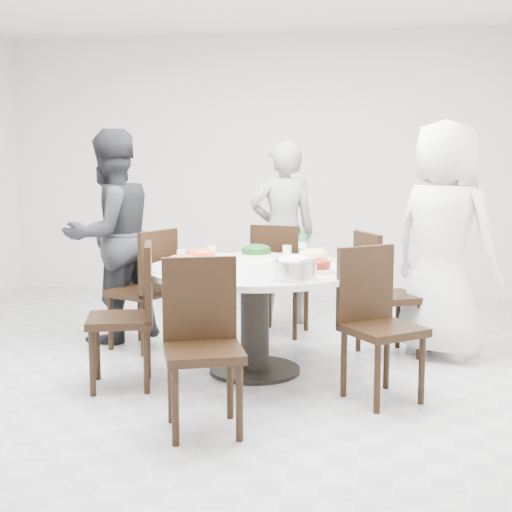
% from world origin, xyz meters
% --- Properties ---
extents(floor, '(6.00, 6.00, 0.01)m').
position_xyz_m(floor, '(0.00, 0.00, 0.00)').
color(floor, '#B8B8BE').
rests_on(floor, ground).
extents(wall_back, '(6.00, 0.01, 2.80)m').
position_xyz_m(wall_back, '(0.00, 3.00, 1.40)').
color(wall_back, silver).
rests_on(wall_back, ground).
extents(dining_table, '(1.50, 1.50, 0.75)m').
position_xyz_m(dining_table, '(0.24, 0.16, 0.38)').
color(dining_table, white).
rests_on(dining_table, floor).
extents(chair_ne, '(0.56, 0.56, 0.95)m').
position_xyz_m(chair_ne, '(1.17, 0.75, 0.47)').
color(chair_ne, black).
rests_on(chair_ne, floor).
extents(chair_n, '(0.49, 0.49, 0.95)m').
position_xyz_m(chair_n, '(0.28, 1.28, 0.47)').
color(chair_n, black).
rests_on(chair_n, floor).
extents(chair_nw, '(0.55, 0.55, 0.95)m').
position_xyz_m(chair_nw, '(-0.75, 0.63, 0.47)').
color(chair_nw, black).
rests_on(chair_nw, floor).
extents(chair_sw, '(0.52, 0.52, 0.95)m').
position_xyz_m(chair_sw, '(-0.58, -0.31, 0.47)').
color(chair_sw, black).
rests_on(chair_sw, floor).
extents(chair_s, '(0.54, 0.54, 0.95)m').
position_xyz_m(chair_s, '(0.15, -0.97, 0.47)').
color(chair_s, black).
rests_on(chair_s, floor).
extents(chair_se, '(0.59, 0.59, 0.95)m').
position_xyz_m(chair_se, '(1.12, -0.29, 0.47)').
color(chair_se, black).
rests_on(chair_se, floor).
extents(diner_right, '(1.04, 0.97, 1.78)m').
position_xyz_m(diner_right, '(1.57, 0.80, 0.89)').
color(diner_right, silver).
rests_on(diner_right, floor).
extents(diner_middle, '(0.69, 0.56, 1.65)m').
position_xyz_m(diner_middle, '(0.24, 1.67, 0.82)').
color(diner_middle, black).
rests_on(diner_middle, floor).
extents(diner_left, '(1.01, 1.06, 1.73)m').
position_xyz_m(diner_left, '(-1.08, 0.85, 0.86)').
color(diner_left, black).
rests_on(diner_left, floor).
extents(dish_greens, '(0.29, 0.29, 0.07)m').
position_xyz_m(dish_greens, '(0.16, 0.66, 0.79)').
color(dish_greens, white).
rests_on(dish_greens, dining_table).
extents(dish_pale, '(0.27, 0.27, 0.07)m').
position_xyz_m(dish_pale, '(0.62, 0.47, 0.79)').
color(dish_pale, white).
rests_on(dish_pale, dining_table).
extents(dish_orange, '(0.27, 0.27, 0.07)m').
position_xyz_m(dish_orange, '(-0.19, 0.36, 0.79)').
color(dish_orange, white).
rests_on(dish_orange, dining_table).
extents(dish_redbrown, '(0.26, 0.26, 0.06)m').
position_xyz_m(dish_redbrown, '(0.67, 0.01, 0.78)').
color(dish_redbrown, white).
rests_on(dish_redbrown, dining_table).
extents(dish_tofu, '(0.29, 0.29, 0.08)m').
position_xyz_m(dish_tofu, '(-0.23, -0.01, 0.79)').
color(dish_tofu, white).
rests_on(dish_tofu, dining_table).
extents(rice_bowl, '(0.26, 0.26, 0.11)m').
position_xyz_m(rice_bowl, '(0.57, -0.29, 0.81)').
color(rice_bowl, silver).
rests_on(rice_bowl, dining_table).
extents(soup_bowl, '(0.27, 0.27, 0.08)m').
position_xyz_m(soup_bowl, '(-0.04, -0.30, 0.79)').
color(soup_bowl, white).
rests_on(soup_bowl, dining_table).
extents(beverage_bottle, '(0.07, 0.07, 0.23)m').
position_xyz_m(beverage_bottle, '(0.52, 0.66, 0.86)').
color(beverage_bottle, '#2E733F').
rests_on(beverage_bottle, dining_table).
extents(tea_cups, '(0.07, 0.07, 0.08)m').
position_xyz_m(tea_cups, '(0.21, 0.78, 0.79)').
color(tea_cups, white).
rests_on(tea_cups, dining_table).
extents(chopsticks, '(0.24, 0.04, 0.01)m').
position_xyz_m(chopsticks, '(0.27, 0.81, 0.76)').
color(chopsticks, tan).
rests_on(chopsticks, dining_table).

